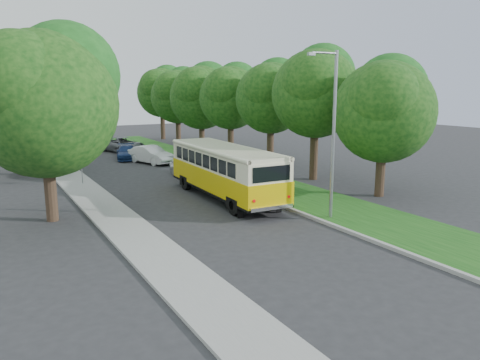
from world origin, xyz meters
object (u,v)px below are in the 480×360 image
vintage_bus (225,173)px  car_blue (127,152)px  car_white (151,155)px  lamppost_far (65,119)px  car_silver (188,168)px  lamppost_near (332,130)px  car_grey (123,145)px

vintage_bus → car_blue: size_ratio=2.43×
car_white → lamppost_far: bearing=179.5°
lamppost_far → car_white: bearing=18.4°
lamppost_far → car_blue: (6.00, 5.70, -3.49)m
lamppost_far → car_white: (7.10, 2.36, -3.37)m
car_silver → car_blue: bearing=98.7°
lamppost_near → lamppost_far: 20.53m
lamppost_near → vintage_bus: size_ratio=0.77×
lamppost_far → car_grey: (7.02, 10.35, -3.36)m
vintage_bus → car_grey: vintage_bus is taller
lamppost_far → car_grey: 12.95m
car_grey → car_silver: bearing=-102.3°
car_white → car_blue: car_white is taller
car_blue → vintage_bus: bearing=-73.7°
lamppost_far → car_white: size_ratio=1.66×
vintage_bus → car_silver: 7.33m
lamppost_near → car_blue: size_ratio=1.87×
vintage_bus → car_blue: 17.87m
vintage_bus → car_blue: (-0.56, 17.83, -0.92)m
lamppost_near → car_grey: (-1.88, 28.85, -3.62)m
vintage_bus → car_white: bearing=89.9°
lamppost_near → car_white: (-1.81, 20.86, -3.62)m
car_blue → lamppost_near: bearing=-68.7°
vintage_bus → car_silver: size_ratio=2.58×
car_blue → car_grey: size_ratio=0.79×
lamppost_far → vintage_bus: 14.03m
car_silver → car_grey: 15.25m
car_white → car_grey: size_ratio=0.83×
car_blue → car_silver: bearing=-68.2°
lamppost_near → car_blue: lamppost_near is taller
lamppost_near → car_grey: size_ratio=1.48×
lamppost_near → lamppost_far: bearing=115.7°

